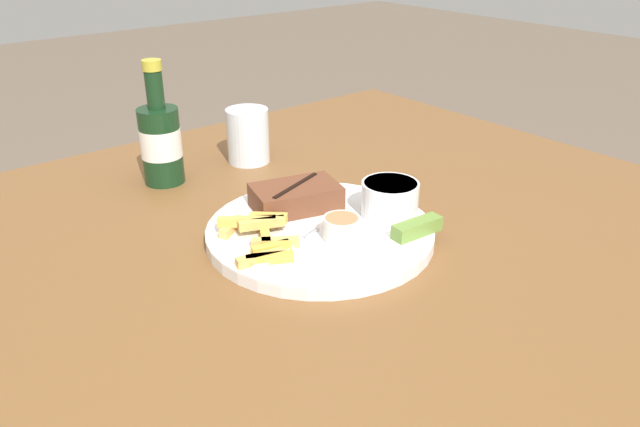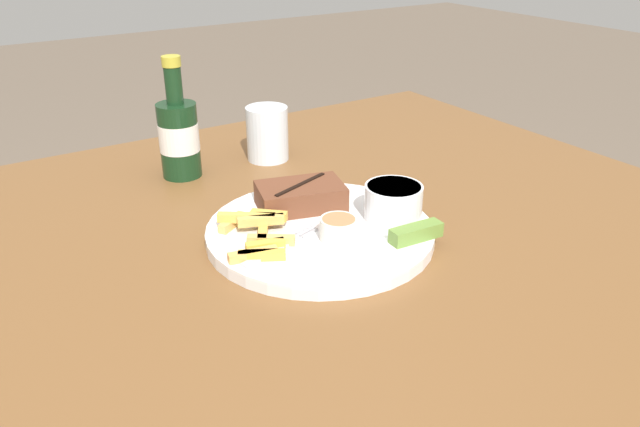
{
  "view_description": "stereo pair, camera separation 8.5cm",
  "coord_description": "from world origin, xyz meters",
  "px_view_note": "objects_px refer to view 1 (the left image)",
  "views": [
    {
      "loc": [
        -0.48,
        -0.59,
        1.14
      ],
      "look_at": [
        0.0,
        0.0,
        0.77
      ],
      "focal_mm": 35.0,
      "sensor_mm": 36.0,
      "label": 1
    },
    {
      "loc": [
        -0.42,
        -0.64,
        1.14
      ],
      "look_at": [
        0.0,
        0.0,
        0.77
      ],
      "focal_mm": 35.0,
      "sensor_mm": 36.0,
      "label": 2
    }
  ],
  "objects_px": {
    "dipping_sauce_cup": "(340,228)",
    "steak_portion": "(296,197)",
    "dinner_plate": "(320,232)",
    "pickle_spear": "(417,228)",
    "coleslaw_cup": "(390,197)",
    "fork_utensil": "(284,250)",
    "beer_bottle": "(161,141)",
    "drinking_glass": "(248,136)"
  },
  "relations": [
    {
      "from": "dipping_sauce_cup",
      "to": "drinking_glass",
      "type": "height_order",
      "value": "drinking_glass"
    },
    {
      "from": "steak_portion",
      "to": "fork_utensil",
      "type": "xyz_separation_m",
      "value": [
        -0.09,
        -0.09,
        -0.02
      ]
    },
    {
      "from": "dinner_plate",
      "to": "steak_portion",
      "type": "xyz_separation_m",
      "value": [
        0.01,
        0.07,
        0.03
      ]
    },
    {
      "from": "coleslaw_cup",
      "to": "pickle_spear",
      "type": "relative_size",
      "value": 1.07
    },
    {
      "from": "drinking_glass",
      "to": "fork_utensil",
      "type": "bearing_deg",
      "value": -116.65
    },
    {
      "from": "pickle_spear",
      "to": "beer_bottle",
      "type": "relative_size",
      "value": 0.37
    },
    {
      "from": "dinner_plate",
      "to": "pickle_spear",
      "type": "height_order",
      "value": "pickle_spear"
    },
    {
      "from": "coleslaw_cup",
      "to": "dipping_sauce_cup",
      "type": "bearing_deg",
      "value": -173.38
    },
    {
      "from": "beer_bottle",
      "to": "steak_portion",
      "type": "bearing_deg",
      "value": -71.52
    },
    {
      "from": "steak_portion",
      "to": "fork_utensil",
      "type": "bearing_deg",
      "value": -134.33
    },
    {
      "from": "dinner_plate",
      "to": "coleslaw_cup",
      "type": "xyz_separation_m",
      "value": [
        0.1,
        -0.03,
        0.04
      ]
    },
    {
      "from": "dinner_plate",
      "to": "drinking_glass",
      "type": "height_order",
      "value": "drinking_glass"
    },
    {
      "from": "steak_portion",
      "to": "fork_utensil",
      "type": "height_order",
      "value": "steak_portion"
    },
    {
      "from": "pickle_spear",
      "to": "dipping_sauce_cup",
      "type": "bearing_deg",
      "value": 147.91
    },
    {
      "from": "steak_portion",
      "to": "coleslaw_cup",
      "type": "relative_size",
      "value": 1.71
    },
    {
      "from": "pickle_spear",
      "to": "fork_utensil",
      "type": "distance_m",
      "value": 0.18
    },
    {
      "from": "beer_bottle",
      "to": "drinking_glass",
      "type": "xyz_separation_m",
      "value": [
        0.16,
        -0.01,
        -0.02
      ]
    },
    {
      "from": "coleslaw_cup",
      "to": "beer_bottle",
      "type": "height_order",
      "value": "beer_bottle"
    },
    {
      "from": "pickle_spear",
      "to": "fork_utensil",
      "type": "height_order",
      "value": "pickle_spear"
    },
    {
      "from": "steak_portion",
      "to": "coleslaw_cup",
      "type": "xyz_separation_m",
      "value": [
        0.09,
        -0.1,
        0.01
      ]
    },
    {
      "from": "dinner_plate",
      "to": "coleslaw_cup",
      "type": "relative_size",
      "value": 3.85
    },
    {
      "from": "dinner_plate",
      "to": "steak_portion",
      "type": "relative_size",
      "value": 2.25
    },
    {
      "from": "drinking_glass",
      "to": "dinner_plate",
      "type": "bearing_deg",
      "value": -105.87
    },
    {
      "from": "dinner_plate",
      "to": "pickle_spear",
      "type": "distance_m",
      "value": 0.13
    },
    {
      "from": "steak_portion",
      "to": "beer_bottle",
      "type": "height_order",
      "value": "beer_bottle"
    },
    {
      "from": "coleslaw_cup",
      "to": "beer_bottle",
      "type": "distance_m",
      "value": 0.4
    },
    {
      "from": "steak_portion",
      "to": "pickle_spear",
      "type": "bearing_deg",
      "value": -66.07
    },
    {
      "from": "pickle_spear",
      "to": "drinking_glass",
      "type": "bearing_deg",
      "value": 89.65
    },
    {
      "from": "dipping_sauce_cup",
      "to": "drinking_glass",
      "type": "relative_size",
      "value": 0.51
    },
    {
      "from": "steak_portion",
      "to": "beer_bottle",
      "type": "distance_m",
      "value": 0.27
    },
    {
      "from": "coleslaw_cup",
      "to": "drinking_glass",
      "type": "height_order",
      "value": "drinking_glass"
    },
    {
      "from": "steak_portion",
      "to": "fork_utensil",
      "type": "relative_size",
      "value": 1.06
    },
    {
      "from": "pickle_spear",
      "to": "drinking_glass",
      "type": "relative_size",
      "value": 0.78
    },
    {
      "from": "dinner_plate",
      "to": "dipping_sauce_cup",
      "type": "xyz_separation_m",
      "value": [
        -0.0,
        -0.04,
        0.03
      ]
    },
    {
      "from": "pickle_spear",
      "to": "beer_bottle",
      "type": "xyz_separation_m",
      "value": [
        -0.16,
        0.42,
        0.04
      ]
    },
    {
      "from": "steak_portion",
      "to": "drinking_glass",
      "type": "height_order",
      "value": "drinking_glass"
    },
    {
      "from": "dipping_sauce_cup",
      "to": "steak_portion",
      "type": "bearing_deg",
      "value": 83.16
    },
    {
      "from": "dipping_sauce_cup",
      "to": "pickle_spear",
      "type": "distance_m",
      "value": 0.1
    },
    {
      "from": "dinner_plate",
      "to": "beer_bottle",
      "type": "height_order",
      "value": "beer_bottle"
    },
    {
      "from": "coleslaw_cup",
      "to": "beer_bottle",
      "type": "xyz_separation_m",
      "value": [
        -0.17,
        0.35,
        0.03
      ]
    },
    {
      "from": "dinner_plate",
      "to": "steak_portion",
      "type": "distance_m",
      "value": 0.07
    },
    {
      "from": "dipping_sauce_cup",
      "to": "beer_bottle",
      "type": "relative_size",
      "value": 0.25
    }
  ]
}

